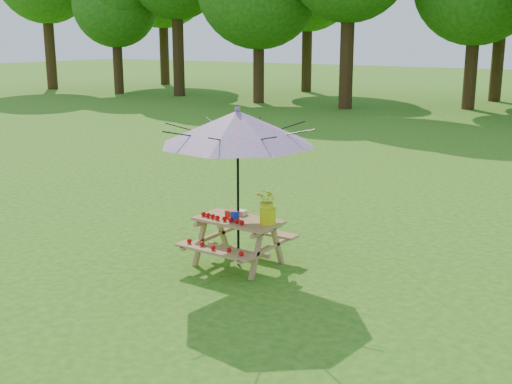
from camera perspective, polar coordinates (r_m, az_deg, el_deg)
The scene contains 5 objects.
picnic_table at distance 9.03m, azimuth -1.59°, elevation -4.52°, with size 1.20×1.32×0.67m.
patio_umbrella at distance 8.66m, azimuth -1.65°, elevation 5.73°, with size 2.68×2.68×2.25m.
produce_bins at distance 8.95m, azimuth -1.86°, elevation -2.02°, with size 0.29×0.43×0.13m.
tomatoes_row at distance 8.86m, azimuth -3.06°, elevation -2.32°, with size 0.77×0.13×0.07m, color red, non-canonical shape.
flower_bucket at distance 8.64m, azimuth 1.06°, elevation -1.19°, with size 0.32×0.29×0.49m.
Camera 1 is at (8.23, -5.23, 3.15)m, focal length 45.00 mm.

